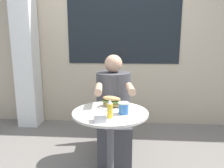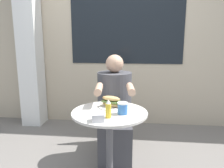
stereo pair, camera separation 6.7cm
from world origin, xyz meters
name	(u,v)px [view 2 (the right image)]	position (x,y,z in m)	size (l,w,h in m)	color
storefront_wall	(122,34)	(0.00, 1.65, 1.40)	(8.00, 0.09, 2.80)	#B7A88E
lattice_pillar	(30,48)	(-1.39, 1.44, 1.20)	(0.30, 0.30, 2.40)	silver
cafe_table	(110,133)	(0.00, 0.00, 0.53)	(0.65, 0.65, 0.73)	beige
diner_chair	(116,105)	(-0.02, 0.87, 0.52)	(0.42, 0.42, 0.87)	#ADA393
seated_diner	(114,116)	(-0.01, 0.52, 0.50)	(0.42, 0.69, 1.17)	#424247
sandwich_on_plate	(111,103)	(0.00, 0.12, 0.77)	(0.22, 0.22, 0.10)	white
drink_cup	(123,108)	(0.11, -0.05, 0.78)	(0.09, 0.09, 0.10)	#336BB7
napkin_box	(98,117)	(-0.06, -0.23, 0.76)	(0.11, 0.11, 0.06)	silver
condiment_bottle	(108,109)	(0.01, -0.15, 0.80)	(0.04, 0.04, 0.15)	gold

